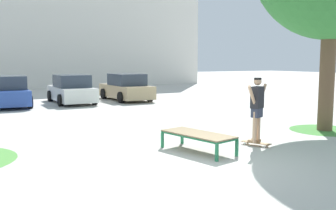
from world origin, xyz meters
name	(u,v)px	position (x,y,z in m)	size (l,w,h in m)	color
ground_plane	(198,165)	(0.00, 0.00, 0.00)	(120.00, 120.00, 0.00)	#B7B5AD
skate_box	(198,135)	(0.65, 0.99, 0.41)	(1.15, 2.02, 0.46)	#237A4C
skateboard	(256,143)	(2.35, 0.80, 0.08)	(0.48, 0.82, 0.09)	#9E754C
skater	(257,105)	(2.35, 0.80, 1.07)	(0.96, 0.44, 1.69)	tan
grass_patch_near_right	(324,130)	(5.83, 1.46, 0.00)	(2.17, 2.17, 0.01)	#47893D
car_blue	(8,92)	(-2.27, 13.36, 0.69)	(2.03, 4.26, 1.50)	#28479E
car_white	(71,90)	(0.84, 13.34, 0.69)	(1.98, 4.23, 1.50)	silver
car_tan	(126,88)	(3.95, 13.33, 0.69)	(1.96, 4.22, 1.50)	tan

